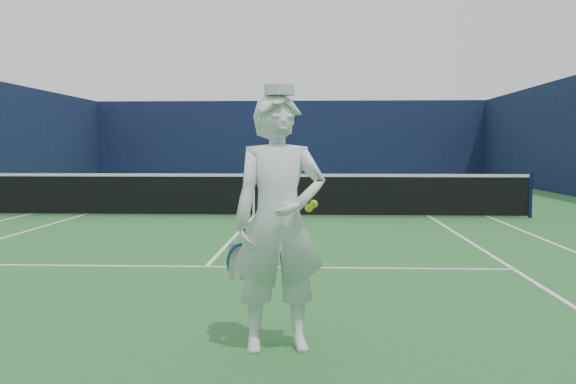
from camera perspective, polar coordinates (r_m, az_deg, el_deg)
The scene contains 5 objects.
ground at distance 15.11m, azimuth -3.06°, elevation -2.18°, with size 80.00×80.00×0.00m, color #26652C.
court_markings at distance 15.11m, azimuth -3.06°, elevation -2.16°, with size 11.03×23.83×0.01m.
windscreen_fence at distance 15.03m, azimuth -3.09°, elevation 5.43°, with size 20.12×36.12×4.00m.
tennis_net at distance 15.06m, azimuth -3.07°, elevation -0.08°, with size 12.88×0.09×1.07m.
tennis_player at distance 5.11m, azimuth -0.81°, elevation -2.66°, with size 0.88×0.63×2.11m.
Camera 1 is at (1.52, -14.94, 1.62)m, focal length 40.00 mm.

